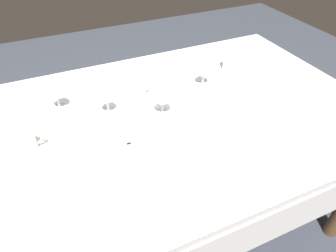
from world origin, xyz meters
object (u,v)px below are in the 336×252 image
fork_outer (136,155)px  napkin_folded (172,78)px  dinner_knife (219,136)px  spoon_soup (221,129)px  wine_glass_far (163,94)px  coffee_cup_right (136,88)px  wine_glass_left (204,65)px  coffee_cup_left (25,142)px  wine_glass_centre (54,88)px  spoon_dessert (226,126)px  dinner_plate (181,147)px  wine_glass_right (106,93)px  drink_tumbler (230,60)px

fork_outer → napkin_folded: size_ratio=1.43×
dinner_knife → spoon_soup: spoon_soup is taller
wine_glass_far → napkin_folded: (0.10, 0.12, -0.01)m
coffee_cup_right → wine_glass_left: 0.33m
coffee_cup_left → wine_glass_centre: size_ratio=0.71×
spoon_dessert → wine_glass_centre: bearing=145.5°
coffee_cup_right → wine_glass_left: size_ratio=0.70×
spoon_soup → coffee_cup_right: bearing=122.4°
coffee_cup_right → napkin_folded: 0.17m
dinner_plate → spoon_dessert: bearing=10.8°
dinner_plate → wine_glass_far: bearing=83.6°
wine_glass_centre → wine_glass_right: bearing=-31.5°
dinner_knife → wine_glass_left: bearing=70.3°
wine_glass_left → wine_glass_right: (-0.47, -0.03, -0.01)m
dinner_plate → coffee_cup_left: bearing=157.1°
wine_glass_far → fork_outer: bearing=-134.1°
fork_outer → wine_glass_centre: wine_glass_centre is taller
coffee_cup_left → wine_glass_left: (0.80, 0.15, 0.06)m
wine_glass_centre → coffee_cup_right: bearing=-9.4°
spoon_soup → wine_glass_left: wine_glass_left is taller
coffee_cup_left → wine_glass_far: size_ratio=0.74×
dinner_knife → coffee_cup_right: 0.43m
drink_tumbler → coffee_cup_left: bearing=-167.5°
wine_glass_right → napkin_folded: size_ratio=0.89×
fork_outer → spoon_dessert: 0.38m
wine_glass_far → napkin_folded: bearing=50.0°
spoon_soup → wine_glass_far: (-0.17, 0.20, 0.09)m
wine_glass_centre → napkin_folded: size_ratio=0.89×
fork_outer → wine_glass_far: (0.19, 0.20, 0.09)m
dinner_plate → coffee_cup_right: bearing=95.0°
spoon_soup → wine_glass_centre: size_ratio=1.48×
wine_glass_left → drink_tumbler: size_ratio=1.44×
wine_glass_left → drink_tumbler: 0.22m
spoon_soup → wine_glass_left: 0.36m
wine_glass_right → wine_glass_far: 0.23m
spoon_soup → napkin_folded: (-0.07, 0.32, 0.08)m
dinner_knife → spoon_dessert: 0.07m
coffee_cup_right → wine_glass_left: wine_glass_left is taller
spoon_dessert → wine_glass_left: (0.07, 0.32, 0.10)m
wine_glass_far → coffee_cup_left: bearing=-178.2°
dinner_plate → napkin_folded: 0.38m
fork_outer → spoon_soup: (0.36, -0.00, -0.00)m
wine_glass_left → wine_glass_far: size_ratio=1.11×
dinner_knife → wine_glass_far: bearing=121.0°
dinner_plate → drink_tumbler: drink_tumbler is taller
wine_glass_far → napkin_folded: napkin_folded is taller
dinner_plate → spoon_soup: 0.19m
drink_tumbler → napkin_folded: napkin_folded is taller
spoon_dessert → coffee_cup_left: size_ratio=2.03×
coffee_cup_left → wine_glass_right: size_ratio=0.71×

